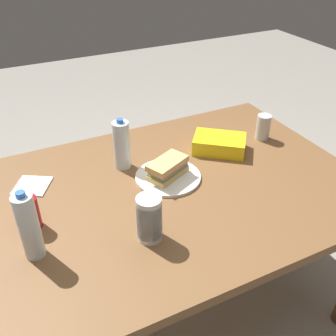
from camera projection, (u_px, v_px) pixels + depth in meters
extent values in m
plane|color=gray|center=(166.00, 304.00, 1.93)|extent=(8.00, 8.00, 0.00)
cube|color=brown|center=(166.00, 192.00, 1.54)|extent=(1.57, 1.05, 0.04)
cylinder|color=brown|center=(238.00, 168.00, 2.33)|extent=(0.07, 0.07, 0.68)
cylinder|color=white|center=(168.00, 177.00, 1.59)|extent=(0.27, 0.27, 0.01)
cube|color=#DBB26B|center=(168.00, 173.00, 1.58)|extent=(0.19, 0.15, 0.02)
cube|color=#599E3F|center=(168.00, 170.00, 1.57)|extent=(0.18, 0.15, 0.01)
cube|color=#C6727A|center=(168.00, 167.00, 1.56)|extent=(0.18, 0.14, 0.02)
cube|color=yellow|center=(168.00, 164.00, 1.55)|extent=(0.17, 0.13, 0.01)
cube|color=#DBB26B|center=(167.00, 163.00, 1.53)|extent=(0.19, 0.15, 0.02)
cylinder|color=maroon|center=(30.00, 213.00, 1.31)|extent=(0.07, 0.07, 0.12)
cube|color=yellow|center=(219.00, 144.00, 1.75)|extent=(0.27, 0.26, 0.07)
cylinder|color=silver|center=(122.00, 145.00, 1.60)|extent=(0.07, 0.07, 0.21)
cylinder|color=blue|center=(120.00, 121.00, 1.54)|extent=(0.03, 0.03, 0.02)
cylinder|color=silver|center=(150.00, 227.00, 1.27)|extent=(0.08, 0.08, 0.09)
cylinder|color=silver|center=(150.00, 223.00, 1.26)|extent=(0.08, 0.08, 0.09)
cylinder|color=silver|center=(149.00, 219.00, 1.25)|extent=(0.08, 0.08, 0.09)
cylinder|color=silver|center=(149.00, 214.00, 1.24)|extent=(0.08, 0.08, 0.09)
cylinder|color=silver|center=(149.00, 210.00, 1.23)|extent=(0.08, 0.08, 0.09)
cylinder|color=silver|center=(29.00, 227.00, 1.17)|extent=(0.06, 0.06, 0.23)
cylinder|color=blue|center=(20.00, 194.00, 1.10)|extent=(0.03, 0.03, 0.02)
cylinder|color=silver|center=(263.00, 127.00, 1.83)|extent=(0.07, 0.07, 0.12)
cube|color=white|center=(32.00, 186.00, 1.54)|extent=(0.18, 0.18, 0.01)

